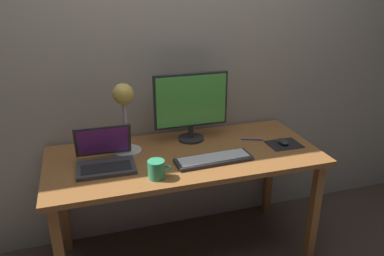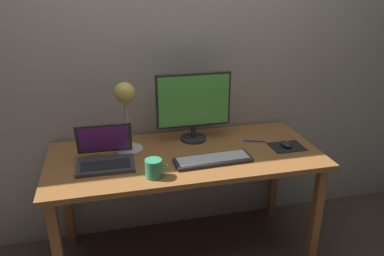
% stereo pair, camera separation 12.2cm
% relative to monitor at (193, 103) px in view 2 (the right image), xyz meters
% --- Properties ---
extents(ground_plane, '(4.80, 4.80, 0.00)m').
position_rel_monitor_xyz_m(ground_plane, '(-0.10, -0.19, -0.98)').
color(ground_plane, '#47382D').
rests_on(ground_plane, ground).
extents(back_wall, '(4.80, 0.06, 2.60)m').
position_rel_monitor_xyz_m(back_wall, '(-0.10, 0.21, 0.32)').
color(back_wall, '#B2A893').
rests_on(back_wall, ground).
extents(desk, '(1.60, 0.70, 0.74)m').
position_rel_monitor_xyz_m(desk, '(-0.10, -0.19, -0.32)').
color(desk, '#935B2D').
rests_on(desk, ground).
extents(monitor, '(0.47, 0.17, 0.44)m').
position_rel_monitor_xyz_m(monitor, '(0.00, 0.00, 0.00)').
color(monitor, '#28282B').
rests_on(monitor, desk).
extents(keyboard_main, '(0.45, 0.16, 0.03)m').
position_rel_monitor_xyz_m(keyboard_main, '(0.03, -0.33, -0.23)').
color(keyboard_main, '#28282B').
rests_on(keyboard_main, desk).
extents(laptop, '(0.32, 0.28, 0.21)m').
position_rel_monitor_xyz_m(laptop, '(-0.56, -0.19, -0.18)').
color(laptop, '#38383A').
rests_on(laptop, desk).
extents(desk_lamp, '(0.17, 0.17, 0.42)m').
position_rel_monitor_xyz_m(desk_lamp, '(-0.42, -0.07, 0.04)').
color(desk_lamp, beige).
rests_on(desk_lamp, desk).
extents(mousepad, '(0.20, 0.16, 0.00)m').
position_rel_monitor_xyz_m(mousepad, '(0.53, -0.25, -0.24)').
color(mousepad, black).
rests_on(mousepad, desk).
extents(mouse, '(0.06, 0.10, 0.03)m').
position_rel_monitor_xyz_m(mouse, '(0.53, -0.24, -0.22)').
color(mouse, '#28282B').
rests_on(mouse, mousepad).
extents(coffee_mug, '(0.12, 0.09, 0.10)m').
position_rel_monitor_xyz_m(coffee_mug, '(-0.32, -0.42, -0.20)').
color(coffee_mug, '#339966').
rests_on(coffee_mug, desk).
extents(pen, '(0.13, 0.06, 0.01)m').
position_rel_monitor_xyz_m(pen, '(0.37, -0.12, -0.24)').
color(pen, '#2633A5').
rests_on(pen, desk).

